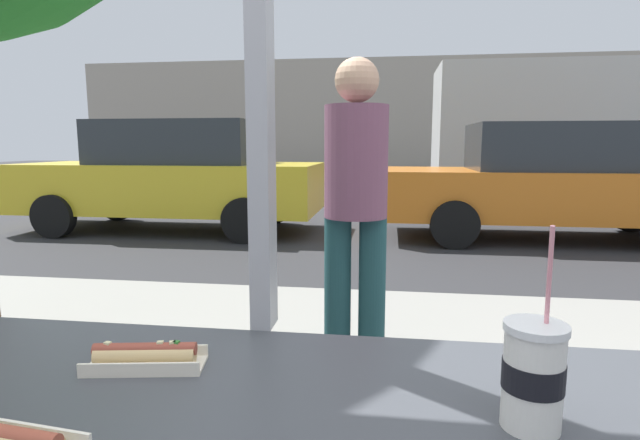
{
  "coord_description": "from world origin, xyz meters",
  "views": [
    {
      "loc": [
        0.3,
        -1.07,
        1.36
      ],
      "look_at": [
        -0.15,
        2.12,
        0.88
      ],
      "focal_mm": 28.11,
      "sensor_mm": 36.0,
      "label": 1
    }
  ],
  "objects_px": {
    "box_truck": "(575,130)",
    "hotdog_tray_far": "(146,356)",
    "soda_cup_left": "(533,374)",
    "pedestrian": "(356,199)",
    "parked_car_yellow": "(174,176)",
    "parked_car_orange": "(555,181)"
  },
  "relations": [
    {
      "from": "parked_car_orange",
      "to": "parked_car_yellow",
      "type": "bearing_deg",
      "value": -180.0
    },
    {
      "from": "soda_cup_left",
      "to": "pedestrian",
      "type": "xyz_separation_m",
      "value": [
        -0.4,
        1.76,
        0.08
      ]
    },
    {
      "from": "soda_cup_left",
      "to": "parked_car_yellow",
      "type": "bearing_deg",
      "value": 118.11
    },
    {
      "from": "box_truck",
      "to": "parked_car_orange",
      "type": "bearing_deg",
      "value": -111.09
    },
    {
      "from": "hotdog_tray_far",
      "to": "parked_car_orange",
      "type": "bearing_deg",
      "value": 67.09
    },
    {
      "from": "box_truck",
      "to": "hotdog_tray_far",
      "type": "bearing_deg",
      "value": -112.16
    },
    {
      "from": "parked_car_yellow",
      "to": "parked_car_orange",
      "type": "distance_m",
      "value": 5.72
    },
    {
      "from": "box_truck",
      "to": "pedestrian",
      "type": "xyz_separation_m",
      "value": [
        -4.32,
        -9.71,
        -0.59
      ]
    },
    {
      "from": "hotdog_tray_far",
      "to": "parked_car_yellow",
      "type": "distance_m",
      "value": 7.26
    },
    {
      "from": "soda_cup_left",
      "to": "parked_car_orange",
      "type": "distance_m",
      "value": 7.09
    },
    {
      "from": "parked_car_yellow",
      "to": "box_truck",
      "type": "xyz_separation_m",
      "value": [
        7.53,
        4.7,
        0.8
      ]
    },
    {
      "from": "parked_car_orange",
      "to": "box_truck",
      "type": "height_order",
      "value": "box_truck"
    },
    {
      "from": "hotdog_tray_far",
      "to": "box_truck",
      "type": "distance_m",
      "value": 12.28
    },
    {
      "from": "hotdog_tray_far",
      "to": "box_truck",
      "type": "relative_size",
      "value": 0.04
    },
    {
      "from": "soda_cup_left",
      "to": "parked_car_yellow",
      "type": "xyz_separation_m",
      "value": [
        -3.61,
        6.76,
        -0.14
      ]
    },
    {
      "from": "parked_car_orange",
      "to": "soda_cup_left",
      "type": "bearing_deg",
      "value": -107.31
    },
    {
      "from": "hotdog_tray_far",
      "to": "pedestrian",
      "type": "xyz_separation_m",
      "value": [
        0.3,
        1.64,
        0.14
      ]
    },
    {
      "from": "parked_car_yellow",
      "to": "box_truck",
      "type": "relative_size",
      "value": 0.71
    },
    {
      "from": "hotdog_tray_far",
      "to": "parked_car_orange",
      "type": "height_order",
      "value": "parked_car_orange"
    },
    {
      "from": "soda_cup_left",
      "to": "box_truck",
      "type": "distance_m",
      "value": 12.14
    },
    {
      "from": "soda_cup_left",
      "to": "parked_car_orange",
      "type": "xyz_separation_m",
      "value": [
        2.11,
        6.76,
        -0.17
      ]
    },
    {
      "from": "parked_car_yellow",
      "to": "parked_car_orange",
      "type": "height_order",
      "value": "parked_car_yellow"
    }
  ]
}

